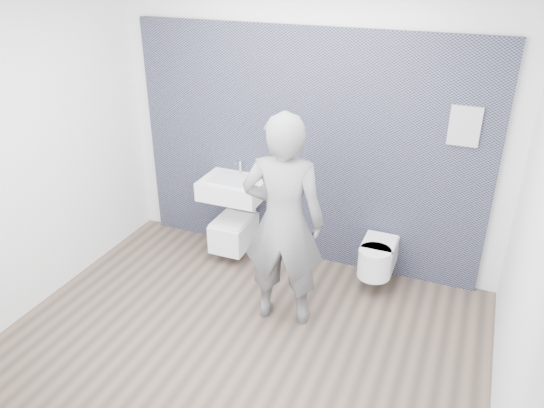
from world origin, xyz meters
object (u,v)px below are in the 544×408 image
at_px(toilet_square, 234,230).
at_px(toilet_rounded, 377,257).
at_px(washbasin, 233,188).
at_px(visitor, 283,222).

bearing_deg(toilet_square, toilet_rounded, -0.53).
height_order(washbasin, toilet_rounded, washbasin).
xyz_separation_m(washbasin, toilet_rounded, (1.55, -0.03, -0.46)).
xyz_separation_m(washbasin, toilet_square, (0.00, -0.02, -0.49)).
height_order(toilet_square, visitor, visitor).
xyz_separation_m(toilet_square, visitor, (0.87, -0.79, 0.67)).
bearing_deg(toilet_rounded, toilet_square, 179.47).
bearing_deg(visitor, toilet_rounded, -140.74).
relative_size(washbasin, toilet_rounded, 1.18).
height_order(toilet_rounded, visitor, visitor).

